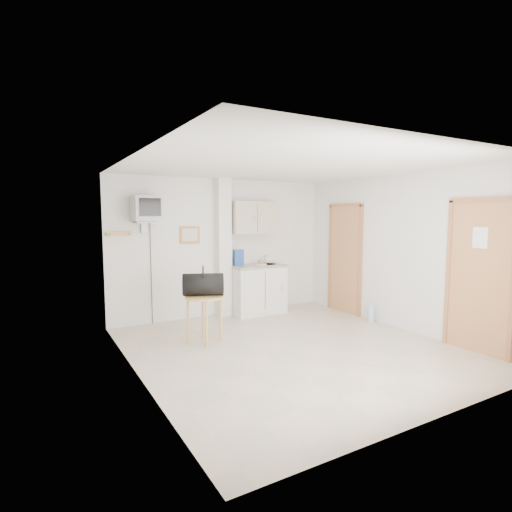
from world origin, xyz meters
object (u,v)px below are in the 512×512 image
duffel_bag (203,284)px  round_table (204,303)px  water_bottle (371,313)px  crt_television (147,209)px

duffel_bag → round_table: bearing=-64.7°
duffel_bag → water_bottle: bearing=14.7°
crt_television → water_bottle: bearing=-24.5°
water_bottle → duffel_bag: bearing=172.1°
crt_television → duffel_bag: (0.48, -1.16, -1.08)m
crt_television → water_bottle: (3.43, -1.57, -1.79)m
water_bottle → crt_television: bearing=155.5°
round_table → water_bottle: 3.00m
round_table → duffel_bag: duffel_bag is taller
crt_television → duffel_bag: crt_television is taller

